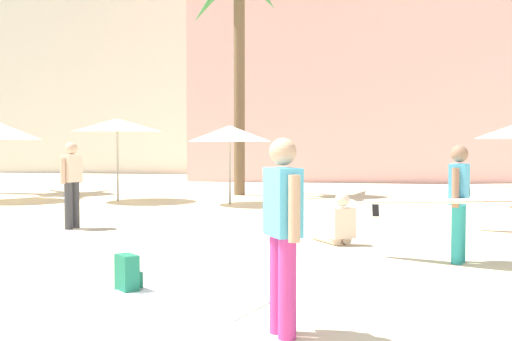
{
  "coord_description": "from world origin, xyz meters",
  "views": [
    {
      "loc": [
        1.79,
        -5.53,
        1.69
      ],
      "look_at": [
        0.18,
        4.29,
        1.28
      ],
      "focal_mm": 47.58,
      "sensor_mm": 36.0,
      "label": 1
    }
  ],
  "objects_px": {
    "cafe_umbrella_3": "(230,134)",
    "person_mid_right": "(72,181)",
    "person_near_right": "(283,228)",
    "cafe_umbrella_1": "(117,125)",
    "beach_towel": "(179,300)",
    "backpack": "(128,274)",
    "person_mid_left": "(337,226)",
    "person_far_right": "(460,200)"
  },
  "relations": [
    {
      "from": "person_near_right",
      "to": "person_mid_right",
      "type": "xyz_separation_m",
      "value": [
        -4.99,
        6.67,
        -0.02
      ]
    },
    {
      "from": "cafe_umbrella_3",
      "to": "person_far_right",
      "type": "xyz_separation_m",
      "value": [
        4.97,
        -8.5,
        -1.04
      ]
    },
    {
      "from": "person_far_right",
      "to": "person_mid_right",
      "type": "distance_m",
      "value": 7.54
    },
    {
      "from": "cafe_umbrella_3",
      "to": "person_mid_left",
      "type": "height_order",
      "value": "cafe_umbrella_3"
    },
    {
      "from": "person_far_right",
      "to": "person_mid_left",
      "type": "xyz_separation_m",
      "value": [
        -1.75,
        1.66,
        -0.6
      ]
    },
    {
      "from": "person_near_right",
      "to": "person_mid_left",
      "type": "xyz_separation_m",
      "value": [
        0.24,
        5.49,
        -0.65
      ]
    },
    {
      "from": "cafe_umbrella_3",
      "to": "person_mid_left",
      "type": "distance_m",
      "value": 7.73
    },
    {
      "from": "cafe_umbrella_3",
      "to": "person_near_right",
      "type": "relative_size",
      "value": 1.32
    },
    {
      "from": "beach_towel",
      "to": "person_far_right",
      "type": "bearing_deg",
      "value": 39.99
    },
    {
      "from": "beach_towel",
      "to": "backpack",
      "type": "height_order",
      "value": "backpack"
    },
    {
      "from": "person_far_right",
      "to": "person_near_right",
      "type": "height_order",
      "value": "person_near_right"
    },
    {
      "from": "cafe_umbrella_3",
      "to": "person_mid_right",
      "type": "xyz_separation_m",
      "value": [
        -2.01,
        -5.66,
        -1.01
      ]
    },
    {
      "from": "person_far_right",
      "to": "backpack",
      "type": "bearing_deg",
      "value": -131.1
    },
    {
      "from": "cafe_umbrella_3",
      "to": "person_near_right",
      "type": "bearing_deg",
      "value": -76.43
    },
    {
      "from": "cafe_umbrella_3",
      "to": "person_far_right",
      "type": "distance_m",
      "value": 9.9
    },
    {
      "from": "person_near_right",
      "to": "person_mid_left",
      "type": "relative_size",
      "value": 1.79
    },
    {
      "from": "person_near_right",
      "to": "person_mid_right",
      "type": "distance_m",
      "value": 8.33
    },
    {
      "from": "beach_towel",
      "to": "person_far_right",
      "type": "xyz_separation_m",
      "value": [
        3.25,
        2.72,
        0.9
      ]
    },
    {
      "from": "backpack",
      "to": "person_mid_right",
      "type": "xyz_separation_m",
      "value": [
        -3.03,
        5.18,
        0.73
      ]
    },
    {
      "from": "cafe_umbrella_1",
      "to": "cafe_umbrella_3",
      "type": "distance_m",
      "value": 3.43
    },
    {
      "from": "beach_towel",
      "to": "person_far_right",
      "type": "relative_size",
      "value": 0.6
    },
    {
      "from": "person_mid_right",
      "to": "person_far_right",
      "type": "bearing_deg",
      "value": -5.58
    },
    {
      "from": "cafe_umbrella_1",
      "to": "person_far_right",
      "type": "distance_m",
      "value": 12.31
    },
    {
      "from": "cafe_umbrella_3",
      "to": "person_near_right",
      "type": "distance_m",
      "value": 12.72
    },
    {
      "from": "cafe_umbrella_3",
      "to": "person_mid_right",
      "type": "height_order",
      "value": "cafe_umbrella_3"
    },
    {
      "from": "person_far_right",
      "to": "beach_towel",
      "type": "bearing_deg",
      "value": -121.76
    },
    {
      "from": "person_mid_left",
      "to": "person_mid_right",
      "type": "height_order",
      "value": "person_mid_right"
    },
    {
      "from": "person_near_right",
      "to": "cafe_umbrella_1",
      "type": "bearing_deg",
      "value": 86.97
    },
    {
      "from": "cafe_umbrella_1",
      "to": "backpack",
      "type": "relative_size",
      "value": 6.16
    },
    {
      "from": "cafe_umbrella_3",
      "to": "person_mid_left",
      "type": "bearing_deg",
      "value": -64.79
    },
    {
      "from": "cafe_umbrella_3",
      "to": "person_mid_left",
      "type": "xyz_separation_m",
      "value": [
        3.22,
        -6.84,
        -1.64
      ]
    },
    {
      "from": "person_near_right",
      "to": "person_mid_right",
      "type": "height_order",
      "value": "person_near_right"
    },
    {
      "from": "cafe_umbrella_1",
      "to": "person_mid_right",
      "type": "relative_size",
      "value": 1.52
    },
    {
      "from": "person_mid_left",
      "to": "person_mid_right",
      "type": "distance_m",
      "value": 5.4
    },
    {
      "from": "cafe_umbrella_1",
      "to": "person_near_right",
      "type": "bearing_deg",
      "value": -63.5
    },
    {
      "from": "cafe_umbrella_1",
      "to": "backpack",
      "type": "height_order",
      "value": "cafe_umbrella_1"
    },
    {
      "from": "backpack",
      "to": "person_mid_left",
      "type": "relative_size",
      "value": 0.43
    },
    {
      "from": "cafe_umbrella_1",
      "to": "person_mid_right",
      "type": "bearing_deg",
      "value": -77.29
    },
    {
      "from": "person_mid_left",
      "to": "person_far_right",
      "type": "bearing_deg",
      "value": -164.82
    },
    {
      "from": "cafe_umbrella_1",
      "to": "backpack",
      "type": "distance_m",
      "value": 12.27
    },
    {
      "from": "person_far_right",
      "to": "person_mid_right",
      "type": "relative_size",
      "value": 1.78
    },
    {
      "from": "cafe_umbrella_3",
      "to": "person_far_right",
      "type": "bearing_deg",
      "value": -59.65
    }
  ]
}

